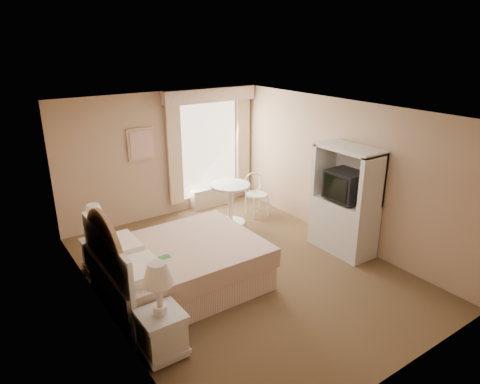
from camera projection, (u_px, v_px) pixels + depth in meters
room at (242, 196)px, 6.32m from camera, size 4.21×5.51×2.51m
window at (211, 145)px, 8.90m from camera, size 2.05×0.22×2.51m
framed_art at (141, 144)px, 8.07m from camera, size 0.52×0.04×0.62m
bed at (174, 267)px, 6.10m from camera, size 2.25×1.77×1.57m
nightstand_near at (161, 322)px, 4.81m from camera, size 0.49×0.49×1.18m
nightstand_far at (98, 247)px, 6.60m from camera, size 0.45×0.45×1.10m
round_table at (230, 197)px, 8.26m from camera, size 0.77×0.77×0.81m
cafe_chair at (256, 191)px, 8.70m from camera, size 0.46×0.46×0.88m
armoire at (345, 209)px, 7.15m from camera, size 0.55×1.10×1.82m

